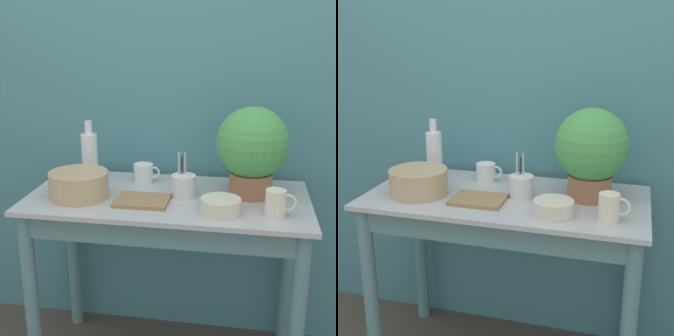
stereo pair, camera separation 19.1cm
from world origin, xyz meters
TOP-DOWN VIEW (x-y plane):
  - wall_back at (0.00, 0.63)m, footprint 6.00×0.05m
  - counter_table at (0.00, 0.27)m, footprint 1.16×0.58m
  - potted_plant at (0.34, 0.35)m, footprint 0.30×0.30m
  - bowl_wash_large at (-0.36, 0.21)m, footprint 0.24×0.24m
  - bottle_tall at (-0.39, 0.45)m, footprint 0.07×0.07m
  - mug_cream at (0.43, 0.14)m, footprint 0.12×0.08m
  - mug_white at (-0.14, 0.45)m, footprint 0.12×0.09m
  - bowl_small_cream at (0.23, 0.13)m, footprint 0.15×0.15m
  - utensil_cup at (0.06, 0.29)m, footprint 0.10×0.10m
  - tray_board at (-0.09, 0.19)m, footprint 0.21×0.16m

SIDE VIEW (x-z plane):
  - counter_table at x=0.00m, z-range 0.22..1.06m
  - tray_board at x=-0.09m, z-range 0.83..0.85m
  - bowl_small_cream at x=0.23m, z-range 0.83..0.89m
  - mug_white at x=-0.14m, z-range 0.83..0.91m
  - utensil_cup at x=0.06m, z-range 0.78..0.97m
  - mug_cream at x=0.43m, z-range 0.83..0.93m
  - bowl_wash_large at x=-0.36m, z-range 0.83..0.94m
  - bottle_tall at x=-0.39m, z-range 0.81..1.08m
  - potted_plant at x=0.34m, z-range 0.85..1.22m
  - wall_back at x=0.00m, z-range 0.00..2.40m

